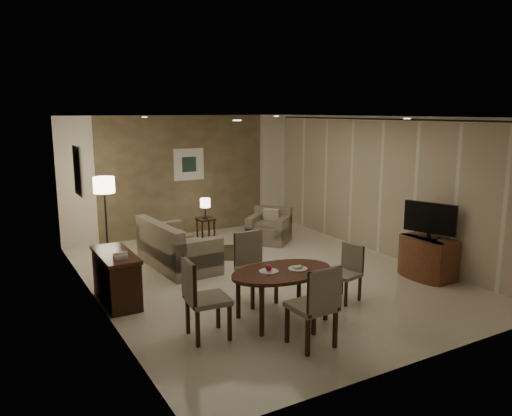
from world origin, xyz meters
TOP-DOWN VIEW (x-y plane):
  - room_shell at (0.00, 0.40)m, footprint 5.50×7.00m
  - taupe_accent at (0.00, 3.48)m, footprint 3.96×0.03m
  - curtain_wall at (2.68, 0.00)m, footprint 0.08×6.70m
  - curtain_rod at (2.68, 0.00)m, footprint 0.03×6.80m
  - art_back_frame at (0.10, 3.46)m, footprint 0.72×0.03m
  - art_back_canvas at (0.10, 3.44)m, footprint 0.34×0.01m
  - art_left_frame at (-2.72, 1.20)m, footprint 0.03×0.60m
  - art_left_canvas at (-2.71, 1.20)m, footprint 0.01×0.46m
  - downlight_nl at (-1.40, -1.80)m, footprint 0.10×0.10m
  - downlight_nr at (1.40, -1.80)m, footprint 0.10×0.10m
  - downlight_fl at (-1.40, 1.80)m, footprint 0.10×0.10m
  - downlight_fr at (1.40, 1.80)m, footprint 0.10×0.10m
  - console_desk at (-2.49, 0.00)m, footprint 0.48×1.20m
  - telephone at (-2.49, -0.30)m, footprint 0.20×0.14m
  - tv_cabinet at (2.40, -1.50)m, footprint 0.48×0.90m
  - flat_tv at (2.38, -1.50)m, footprint 0.36×0.85m
  - dining_table at (-0.70, -1.73)m, footprint 1.46×0.91m
  - chair_near at (-0.81, -2.56)m, footprint 0.51×0.51m
  - chair_far at (-0.68, -1.02)m, footprint 0.52×0.52m
  - chair_left at (-1.80, -1.75)m, footprint 0.54×0.54m
  - chair_right at (0.47, -1.62)m, footprint 0.49×0.49m
  - plate_a at (-0.88, -1.68)m, footprint 0.26×0.26m
  - plate_b at (-0.48, -1.78)m, footprint 0.26×0.26m
  - fruit_apple at (-0.88, -1.68)m, footprint 0.09×0.09m
  - napkin at (-0.48, -1.78)m, footprint 0.12×0.08m
  - round_rug at (0.19, 1.50)m, footprint 1.13×1.13m
  - sofa at (-1.07, 1.19)m, footprint 1.86×1.02m
  - armchair at (1.24, 1.82)m, footprint 1.12×1.13m
  - side_table at (0.19, 2.80)m, footprint 0.36×0.36m
  - table_lamp at (0.19, 2.80)m, footprint 0.22×0.22m
  - floor_lamp at (-2.05, 2.42)m, footprint 0.40×0.40m

SIDE VIEW (x-z plane):
  - round_rug at x=0.19m, z-range 0.00..0.01m
  - side_table at x=0.19m, z-range 0.00..0.46m
  - dining_table at x=-0.70m, z-range 0.00..0.68m
  - tv_cabinet at x=2.40m, z-range 0.00..0.70m
  - armchair at x=1.24m, z-range 0.00..0.73m
  - console_desk at x=-2.49m, z-range 0.00..0.75m
  - chair_right at x=0.47m, z-range 0.00..0.84m
  - sofa at x=-1.07m, z-range 0.00..0.85m
  - chair_left at x=-1.80m, z-range 0.00..1.02m
  - chair_near at x=-0.81m, z-range 0.00..1.03m
  - chair_far at x=-0.68m, z-range 0.00..1.03m
  - plate_a at x=-0.88m, z-range 0.68..0.70m
  - plate_b at x=-0.48m, z-range 0.68..0.70m
  - table_lamp at x=0.19m, z-range 0.46..0.96m
  - napkin at x=-0.48m, z-range 0.70..0.73m
  - fruit_apple at x=-0.88m, z-range 0.70..0.79m
  - floor_lamp at x=-2.05m, z-range 0.00..1.57m
  - telephone at x=-2.49m, z-range 0.76..0.85m
  - flat_tv at x=2.38m, z-range 0.72..1.32m
  - curtain_wall at x=2.68m, z-range 0.03..2.61m
  - taupe_accent at x=0.00m, z-range 0.00..2.70m
  - room_shell at x=0.00m, z-range 0.00..2.70m
  - art_back_frame at x=0.10m, z-range 1.24..1.96m
  - art_back_canvas at x=0.10m, z-range 1.43..1.77m
  - art_left_frame at x=-2.72m, z-range 1.45..2.25m
  - art_left_canvas at x=-2.71m, z-range 1.53..2.17m
  - curtain_rod at x=2.68m, z-range 2.62..2.66m
  - downlight_nl at x=-1.40m, z-range 2.68..2.69m
  - downlight_nr at x=1.40m, z-range 2.68..2.69m
  - downlight_fl at x=-1.40m, z-range 2.68..2.69m
  - downlight_fr at x=1.40m, z-range 2.68..2.69m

